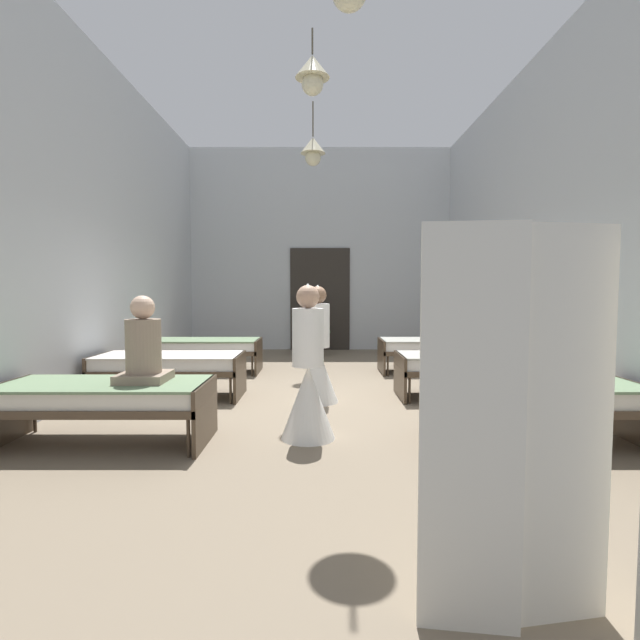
# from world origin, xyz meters

# --- Properties ---
(ground_plane) EXTENTS (6.68, 10.64, 0.10)m
(ground_plane) POSITION_xyz_m (0.00, 0.00, -0.05)
(ground_plane) COLOR #7A6B56
(room_shell) EXTENTS (6.48, 10.24, 4.73)m
(room_shell) POSITION_xyz_m (0.00, 1.27, 2.37)
(room_shell) COLOR silver
(room_shell) RESTS_ON ground
(bed_left_row_0) EXTENTS (1.90, 0.84, 0.57)m
(bed_left_row_0) POSITION_xyz_m (-1.99, -1.90, 0.44)
(bed_left_row_0) COLOR #473828
(bed_left_row_0) RESTS_ON ground
(bed_right_row_0) EXTENTS (1.90, 0.84, 0.57)m
(bed_right_row_0) POSITION_xyz_m (1.99, -1.90, 0.44)
(bed_right_row_0) COLOR #473828
(bed_right_row_0) RESTS_ON ground
(bed_left_row_1) EXTENTS (1.90, 0.84, 0.57)m
(bed_left_row_1) POSITION_xyz_m (-1.99, 0.00, 0.44)
(bed_left_row_1) COLOR #473828
(bed_left_row_1) RESTS_ON ground
(bed_right_row_1) EXTENTS (1.90, 0.84, 0.57)m
(bed_right_row_1) POSITION_xyz_m (1.99, 0.00, 0.44)
(bed_right_row_1) COLOR #473828
(bed_right_row_1) RESTS_ON ground
(bed_left_row_2) EXTENTS (1.90, 0.84, 0.57)m
(bed_left_row_2) POSITION_xyz_m (-1.99, 1.90, 0.44)
(bed_left_row_2) COLOR #473828
(bed_left_row_2) RESTS_ON ground
(bed_right_row_2) EXTENTS (1.90, 0.84, 0.57)m
(bed_right_row_2) POSITION_xyz_m (1.99, 1.90, 0.44)
(bed_right_row_2) COLOR #473828
(bed_right_row_2) RESTS_ON ground
(nurse_near_aisle) EXTENTS (0.52, 0.52, 1.49)m
(nurse_near_aisle) POSITION_xyz_m (-0.03, -0.26, 0.53)
(nurse_near_aisle) COLOR white
(nurse_near_aisle) RESTS_ON ground
(nurse_mid_aisle) EXTENTS (0.52, 0.52, 1.49)m
(nurse_mid_aisle) POSITION_xyz_m (-0.11, -1.74, 0.53)
(nurse_mid_aisle) COLOR white
(nurse_mid_aisle) RESTS_ON ground
(patient_seated_primary) EXTENTS (0.44, 0.44, 0.80)m
(patient_seated_primary) POSITION_xyz_m (-1.64, -1.84, 0.87)
(patient_seated_primary) COLOR gray
(patient_seated_primary) RESTS_ON bed_left_row_0
(potted_plant) EXTENTS (0.64, 0.64, 1.30)m
(potted_plant) POSITION_xyz_m (-0.09, 4.04, 0.84)
(potted_plant) COLOR brown
(potted_plant) RESTS_ON ground
(privacy_screen) EXTENTS (1.24, 0.22, 1.70)m
(privacy_screen) POSITION_xyz_m (1.04, -4.29, 0.85)
(privacy_screen) COLOR silver
(privacy_screen) RESTS_ON ground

